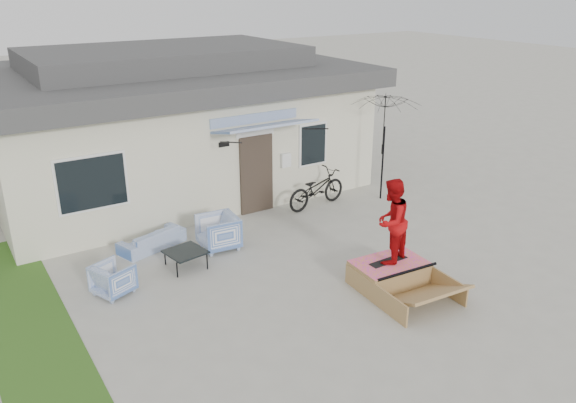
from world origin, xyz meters
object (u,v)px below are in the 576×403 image
loveseat (152,236)px  armchair_right (218,230)px  armchair_left (113,277)px  patio_umbrella (384,139)px  coffee_table (186,259)px  bicycle (317,185)px  skate_ramp (389,273)px  skater (391,220)px  skateboard (388,260)px

loveseat → armchair_right: armchair_right is taller
armchair_left → patio_umbrella: 8.21m
coffee_table → patio_umbrella: (6.35, 0.93, 1.56)m
armchair_right → loveseat: bearing=-117.0°
armchair_right → bicycle: size_ratio=0.45×
skate_ramp → skater: 1.17m
armchair_right → skate_ramp: 4.06m
armchair_right → skateboard: armchair_right is taller
coffee_table → skate_ramp: 4.35m
coffee_table → skater: bearing=-41.7°
armchair_left → skater: size_ratio=0.40×
bicycle → skate_ramp: size_ratio=1.01×
coffee_table → bicycle: (4.44, 1.42, 0.43)m
bicycle → armchair_left: bearing=97.6°
skate_ramp → bicycle: bearing=77.9°
armchair_right → coffee_table: size_ratio=1.14×
patio_umbrella → loveseat: bearing=176.8°
loveseat → skateboard: (3.51, -4.17, 0.20)m
armchair_left → skateboard: armchair_left is taller
skate_ramp → skateboard: bearing=90.0°
armchair_left → bicycle: (6.10, 1.70, 0.27)m
armchair_left → skateboard: 5.53m
armchair_left → armchair_right: bearing=-96.3°
loveseat → skateboard: loveseat is taller
skater → patio_umbrella: bearing=-151.2°
bicycle → patio_umbrella: size_ratio=0.89×
skateboard → patio_umbrella: bearing=49.5°
patio_umbrella → skateboard: patio_umbrella is taller
armchair_right → bicycle: bicycle is taller
bicycle → skateboard: bicycle is taller
skater → armchair_right: bearing=-78.5°
loveseat → armchair_right: 1.55m
skateboard → armchair_right: bearing=122.1°
armchair_right → skateboard: (2.20, -3.36, 0.07)m
coffee_table → skateboard: skateboard is taller
loveseat → skater: size_ratio=0.90×
armchair_right → patio_umbrella: bearing=99.8°
coffee_table → skater: (3.22, -2.87, 1.22)m
patio_umbrella → skater: size_ratio=1.26×
coffee_table → skater: 4.49m
armchair_left → coffee_table: (1.65, 0.28, -0.16)m
armchair_left → patio_umbrella: patio_umbrella is taller
armchair_left → armchair_right: 2.79m
skateboard → skater: bearing=-91.2°
armchair_left → skateboard: size_ratio=0.81×
skate_ramp → skater: size_ratio=1.11×
patio_umbrella → armchair_left: bearing=-171.4°
bicycle → skater: (-1.22, -4.29, 0.79)m
skate_ramp → skateboard: skateboard is taller
armchair_right → skater: bearing=38.3°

